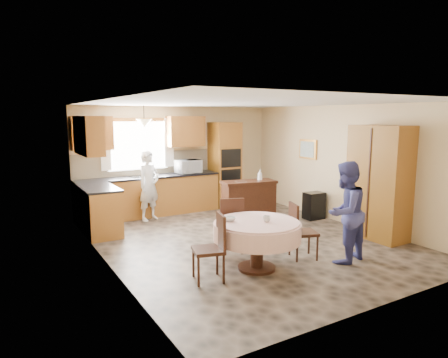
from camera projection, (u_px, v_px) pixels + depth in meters
floor at (245, 240)px, 7.37m from camera, size 5.00×6.00×0.01m
ceiling at (246, 103)px, 6.99m from camera, size 5.00×6.00×0.01m
wall_back at (178, 158)px, 9.73m from camera, size 5.00×0.02×2.50m
wall_front at (388, 204)px, 4.62m from camera, size 5.00×0.02×2.50m
wall_left at (105, 185)px, 5.93m from camera, size 0.02×6.00×2.50m
wall_right at (344, 165)px, 8.43m from camera, size 0.02×6.00×2.50m
window at (138, 146)px, 9.16m from camera, size 1.40×0.03×1.10m
curtain_left at (105, 145)px, 8.74m from camera, size 0.22×0.02×1.15m
curtain_right at (169, 142)px, 9.49m from camera, size 0.22×0.02×1.15m
base_cab_back at (150, 196)px, 9.18m from camera, size 3.30×0.60×0.88m
counter_back at (149, 177)px, 9.11m from camera, size 3.30×0.64×0.04m
base_cab_left at (100, 211)px, 7.74m from camera, size 0.60×1.20×0.88m
counter_left at (98, 188)px, 7.67m from camera, size 0.64×1.20×0.04m
backsplash at (145, 163)px, 9.31m from camera, size 3.30×0.02×0.55m
wall_cab_left at (92, 133)px, 8.47m from camera, size 0.85×0.33×0.72m
wall_cab_right at (186, 131)px, 9.57m from camera, size 0.90×0.33×0.72m
wall_cab_side at (88, 135)px, 7.44m from camera, size 0.33×1.20×0.72m
oven_tower at (225, 165)px, 10.08m from camera, size 0.66×0.62×2.12m
oven_upper at (231, 158)px, 9.78m from camera, size 0.56×0.01×0.45m
oven_lower at (231, 178)px, 9.86m from camera, size 0.56×0.01×0.45m
pendant at (144, 123)px, 8.67m from camera, size 0.36×0.36×0.18m
sideboard at (249, 202)px, 8.68m from camera, size 1.23×0.67×0.83m
space_heater at (314, 206)px, 8.88m from camera, size 0.44×0.32×0.60m
cupboard at (379, 183)px, 7.38m from camera, size 0.55×1.10×2.10m
dining_table at (257, 232)px, 5.89m from camera, size 1.29×1.29×0.74m
chair_left at (214, 244)px, 5.50m from camera, size 0.50×0.50×0.94m
chair_back at (231, 222)px, 6.61m from camera, size 0.53×0.53×0.95m
chair_right at (299, 228)px, 6.36m from camera, size 0.50×0.50×0.90m
framed_picture at (308, 149)px, 9.31m from camera, size 0.06×0.55×0.46m
microwave at (188, 167)px, 9.52m from camera, size 0.61×0.45×0.32m
person_sink at (149, 186)px, 8.71m from camera, size 0.66×0.56×1.53m
person_dining at (345, 212)px, 6.18m from camera, size 0.89×0.76×1.59m
bowl_sideboard at (241, 183)px, 8.50m from camera, size 0.30×0.30×0.06m
bottle_sideboard at (260, 176)px, 8.73m from camera, size 0.11×0.11×0.28m
cup_table at (267, 219)px, 5.83m from camera, size 0.15×0.15×0.09m
bowl_table at (229, 219)px, 5.87m from camera, size 0.22×0.22×0.06m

